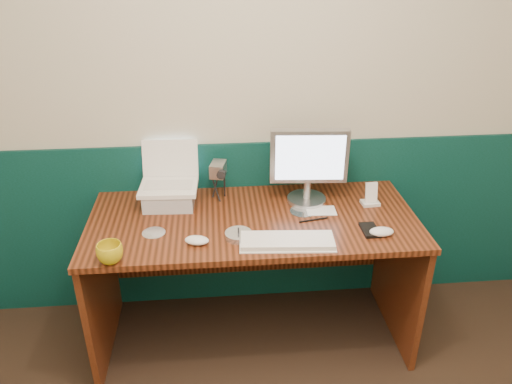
{
  "coord_description": "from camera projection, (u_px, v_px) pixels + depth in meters",
  "views": [
    {
      "loc": [
        -0.19,
        -0.71,
        1.97
      ],
      "look_at": [
        -0.01,
        1.23,
        0.97
      ],
      "focal_mm": 35.0,
      "sensor_mm": 36.0,
      "label": 1
    }
  ],
  "objects": [
    {
      "name": "keyboard",
      "position": [
        287.0,
        242.0,
        2.22
      ],
      "size": [
        0.42,
        0.17,
        0.02
      ],
      "primitive_type": "cube",
      "rotation": [
        0.0,
        0.0,
        -0.08
      ],
      "color": "white",
      "rests_on": "desk"
    },
    {
      "name": "pen",
      "position": [
        313.0,
        220.0,
        2.41
      ],
      "size": [
        0.14,
        0.04,
        0.01
      ],
      "primitive_type": "cylinder",
      "rotation": [
        0.0,
        1.57,
        0.2
      ],
      "color": "black",
      "rests_on": "desk"
    },
    {
      "name": "music_player",
      "position": [
        371.0,
        192.0,
        2.52
      ],
      "size": [
        0.06,
        0.04,
        0.11
      ],
      "primitive_type": "cube",
      "rotation": [
        -0.17,
        0.0,
        0.08
      ],
      "color": "white",
      "rests_on": "dock"
    },
    {
      "name": "mouse_right",
      "position": [
        382.0,
        232.0,
        2.28
      ],
      "size": [
        0.11,
        0.07,
        0.04
      ],
      "primitive_type": "ellipsoid",
      "rotation": [
        0.0,
        0.0,
        -0.0
      ],
      "color": "white",
      "rests_on": "desk"
    },
    {
      "name": "dock",
      "position": [
        370.0,
        203.0,
        2.55
      ],
      "size": [
        0.09,
        0.07,
        0.02
      ],
      "primitive_type": "cube",
      "rotation": [
        0.0,
        0.0,
        0.08
      ],
      "color": "silver",
      "rests_on": "desk"
    },
    {
      "name": "wainscot",
      "position": [
        250.0,
        224.0,
        2.86
      ],
      "size": [
        3.48,
        0.02,
        1.0
      ],
      "primitive_type": "cube",
      "color": "#072F25",
      "rests_on": "ground"
    },
    {
      "name": "back_wall",
      "position": [
        248.0,
        96.0,
        2.53
      ],
      "size": [
        3.5,
        0.04,
        2.5
      ],
      "primitive_type": "cube",
      "color": "beige",
      "rests_on": "ground"
    },
    {
      "name": "desk",
      "position": [
        253.0,
        280.0,
        2.6
      ],
      "size": [
        1.6,
        0.7,
        0.75
      ],
      "primitive_type": "cube",
      "color": "#341609",
      "rests_on": "ground"
    },
    {
      "name": "laptop_riser",
      "position": [
        170.0,
        197.0,
        2.53
      ],
      "size": [
        0.26,
        0.22,
        0.09
      ],
      "primitive_type": "cube",
      "rotation": [
        0.0,
        0.0,
        -0.05
      ],
      "color": "#B9BCC5",
      "rests_on": "desk"
    },
    {
      "name": "mouse_left",
      "position": [
        197.0,
        240.0,
        2.22
      ],
      "size": [
        0.12,
        0.09,
        0.04
      ],
      "primitive_type": "ellipsoid",
      "rotation": [
        0.0,
        0.0,
        -0.22
      ],
      "color": "white",
      "rests_on": "desk"
    },
    {
      "name": "papers",
      "position": [
        321.0,
        211.0,
        2.49
      ],
      "size": [
        0.15,
        0.11,
        0.0
      ],
      "primitive_type": "cube",
      "rotation": [
        0.0,
        0.0,
        -0.06
      ],
      "color": "white",
      "rests_on": "desk"
    },
    {
      "name": "monitor",
      "position": [
        308.0,
        167.0,
        2.5
      ],
      "size": [
        0.39,
        0.14,
        0.39
      ],
      "primitive_type": null,
      "rotation": [
        0.0,
        0.0,
        -0.08
      ],
      "color": "#B7B7BC",
      "rests_on": "desk"
    },
    {
      "name": "pda",
      "position": [
        370.0,
        230.0,
        2.32
      ],
      "size": [
        0.08,
        0.13,
        0.01
      ],
      "primitive_type": "cube",
      "rotation": [
        0.0,
        0.0,
        0.01
      ],
      "color": "black",
      "rests_on": "desk"
    },
    {
      "name": "cd_loose_a",
      "position": [
        154.0,
        233.0,
        2.31
      ],
      "size": [
        0.11,
        0.11,
        0.0
      ],
      "primitive_type": "cylinder",
      "color": "silver",
      "rests_on": "desk"
    },
    {
      "name": "laptop",
      "position": [
        167.0,
        168.0,
        2.46
      ],
      "size": [
        0.3,
        0.23,
        0.24
      ],
      "primitive_type": null,
      "rotation": [
        0.0,
        0.0,
        -0.05
      ],
      "color": "white",
      "rests_on": "laptop_riser"
    },
    {
      "name": "cd_loose_b",
      "position": [
        303.0,
        211.0,
        2.49
      ],
      "size": [
        0.13,
        0.13,
        0.0
      ],
      "primitive_type": "cylinder",
      "color": "#AFB7C0",
      "rests_on": "desk"
    },
    {
      "name": "camcorder",
      "position": [
        219.0,
        182.0,
        2.57
      ],
      "size": [
        0.11,
        0.14,
        0.19
      ],
      "primitive_type": null,
      "rotation": [
        0.0,
        0.0,
        -0.23
      ],
      "color": "#A3A3A8",
      "rests_on": "desk"
    },
    {
      "name": "cd_spindle",
      "position": [
        239.0,
        235.0,
        2.27
      ],
      "size": [
        0.12,
        0.12,
        0.03
      ],
      "primitive_type": "cylinder",
      "color": "silver",
      "rests_on": "desk"
    },
    {
      "name": "mug",
      "position": [
        110.0,
        253.0,
        2.08
      ],
      "size": [
        0.14,
        0.14,
        0.09
      ],
      "primitive_type": "imported",
      "rotation": [
        0.0,
        0.0,
        0.26
      ],
      "color": "gold",
      "rests_on": "desk"
    }
  ]
}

